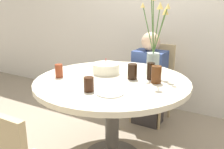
{
  "coord_description": "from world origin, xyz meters",
  "views": [
    {
      "loc": [
        0.97,
        -1.67,
        1.35
      ],
      "look_at": [
        0.0,
        0.0,
        0.78
      ],
      "focal_mm": 40.0,
      "sensor_mm": 36.0,
      "label": 1
    }
  ],
  "objects_px": {
    "chair_far_back": "(154,79)",
    "drink_glass_0": "(151,71)",
    "flower_vase": "(154,48)",
    "drink_glass_4": "(89,84)",
    "person_woman": "(149,82)",
    "drink_glass_1": "(156,74)",
    "drink_glass_2": "(59,71)",
    "birthday_cake": "(106,68)",
    "side_plate": "(110,93)",
    "drink_glass_3": "(132,72)"
  },
  "relations": [
    {
      "from": "chair_far_back",
      "to": "side_plate",
      "type": "bearing_deg",
      "value": -82.83
    },
    {
      "from": "drink_glass_0",
      "to": "person_woman",
      "type": "relative_size",
      "value": 0.13
    },
    {
      "from": "side_plate",
      "to": "drink_glass_4",
      "type": "relative_size",
      "value": 1.86
    },
    {
      "from": "drink_glass_2",
      "to": "drink_glass_3",
      "type": "bearing_deg",
      "value": 25.52
    },
    {
      "from": "side_plate",
      "to": "drink_glass_3",
      "type": "distance_m",
      "value": 0.38
    },
    {
      "from": "flower_vase",
      "to": "person_woman",
      "type": "bearing_deg",
      "value": 114.01
    },
    {
      "from": "birthday_cake",
      "to": "flower_vase",
      "type": "bearing_deg",
      "value": 22.75
    },
    {
      "from": "drink_glass_0",
      "to": "flower_vase",
      "type": "bearing_deg",
      "value": 102.65
    },
    {
      "from": "chair_far_back",
      "to": "drink_glass_0",
      "type": "relative_size",
      "value": 6.39
    },
    {
      "from": "drink_glass_2",
      "to": "person_woman",
      "type": "height_order",
      "value": "person_woman"
    },
    {
      "from": "drink_glass_0",
      "to": "drink_glass_4",
      "type": "bearing_deg",
      "value": -119.2
    },
    {
      "from": "drink_glass_0",
      "to": "drink_glass_1",
      "type": "height_order",
      "value": "drink_glass_0"
    },
    {
      "from": "drink_glass_4",
      "to": "drink_glass_3",
      "type": "bearing_deg",
      "value": 71.41
    },
    {
      "from": "flower_vase",
      "to": "drink_glass_4",
      "type": "xyz_separation_m",
      "value": [
        -0.24,
        -0.6,
        -0.19
      ]
    },
    {
      "from": "chair_far_back",
      "to": "birthday_cake",
      "type": "height_order",
      "value": "chair_far_back"
    },
    {
      "from": "chair_far_back",
      "to": "drink_glass_4",
      "type": "relative_size",
      "value": 8.57
    },
    {
      "from": "flower_vase",
      "to": "drink_glass_2",
      "type": "relative_size",
      "value": 6.71
    },
    {
      "from": "drink_glass_0",
      "to": "chair_far_back",
      "type": "bearing_deg",
      "value": 107.81
    },
    {
      "from": "birthday_cake",
      "to": "drink_glass_1",
      "type": "height_order",
      "value": "same"
    },
    {
      "from": "drink_glass_1",
      "to": "chair_far_back",
      "type": "bearing_deg",
      "value": 110.77
    },
    {
      "from": "drink_glass_4",
      "to": "flower_vase",
      "type": "bearing_deg",
      "value": 68.25
    },
    {
      "from": "side_plate",
      "to": "drink_glass_0",
      "type": "bearing_deg",
      "value": 75.66
    },
    {
      "from": "flower_vase",
      "to": "drink_glass_0",
      "type": "height_order",
      "value": "flower_vase"
    },
    {
      "from": "drink_glass_3",
      "to": "drink_glass_4",
      "type": "bearing_deg",
      "value": -108.59
    },
    {
      "from": "drink_glass_2",
      "to": "drink_glass_4",
      "type": "distance_m",
      "value": 0.44
    },
    {
      "from": "chair_far_back",
      "to": "drink_glass_1",
      "type": "height_order",
      "value": "chair_far_back"
    },
    {
      "from": "drink_glass_4",
      "to": "drink_glass_0",
      "type": "bearing_deg",
      "value": 60.8
    },
    {
      "from": "drink_glass_3",
      "to": "birthday_cake",
      "type": "bearing_deg",
      "value": 172.61
    },
    {
      "from": "side_plate",
      "to": "drink_glass_2",
      "type": "relative_size",
      "value": 1.72
    },
    {
      "from": "chair_far_back",
      "to": "drink_glass_0",
      "type": "bearing_deg",
      "value": -71.61
    },
    {
      "from": "flower_vase",
      "to": "drink_glass_2",
      "type": "distance_m",
      "value": 0.81
    },
    {
      "from": "drink_glass_3",
      "to": "drink_glass_4",
      "type": "xyz_separation_m",
      "value": [
        -0.14,
        -0.41,
        -0.01
      ]
    },
    {
      "from": "chair_far_back",
      "to": "drink_glass_3",
      "type": "bearing_deg",
      "value": -81.03
    },
    {
      "from": "drink_glass_4",
      "to": "drink_glass_1",
      "type": "bearing_deg",
      "value": 50.71
    },
    {
      "from": "drink_glass_4",
      "to": "person_woman",
      "type": "xyz_separation_m",
      "value": [
        0.01,
        1.13,
        -0.31
      ]
    },
    {
      "from": "drink_glass_2",
      "to": "side_plate",
      "type": "bearing_deg",
      "value": -11.8
    },
    {
      "from": "drink_glass_1",
      "to": "drink_glass_4",
      "type": "height_order",
      "value": "drink_glass_1"
    },
    {
      "from": "flower_vase",
      "to": "drink_glass_3",
      "type": "relative_size",
      "value": 5.94
    },
    {
      "from": "birthday_cake",
      "to": "side_plate",
      "type": "relative_size",
      "value": 1.22
    },
    {
      "from": "drink_glass_0",
      "to": "person_woman",
      "type": "distance_m",
      "value": 0.77
    },
    {
      "from": "birthday_cake",
      "to": "drink_glass_1",
      "type": "xyz_separation_m",
      "value": [
        0.47,
        -0.03,
        0.02
      ]
    },
    {
      "from": "side_plate",
      "to": "birthday_cake",
      "type": "bearing_deg",
      "value": 124.78
    },
    {
      "from": "flower_vase",
      "to": "drink_glass_4",
      "type": "bearing_deg",
      "value": -111.75
    },
    {
      "from": "chair_far_back",
      "to": "birthday_cake",
      "type": "xyz_separation_m",
      "value": [
        -0.14,
        -0.84,
        0.3
      ]
    },
    {
      "from": "person_woman",
      "to": "side_plate",
      "type": "bearing_deg",
      "value": -82.36
    },
    {
      "from": "drink_glass_3",
      "to": "drink_glass_4",
      "type": "relative_size",
      "value": 1.22
    },
    {
      "from": "chair_far_back",
      "to": "person_woman",
      "type": "distance_m",
      "value": 0.16
    },
    {
      "from": "drink_glass_1",
      "to": "drink_glass_3",
      "type": "bearing_deg",
      "value": -178.94
    },
    {
      "from": "birthday_cake",
      "to": "person_woman",
      "type": "xyz_separation_m",
      "value": [
        0.14,
        0.68,
        -0.3
      ]
    },
    {
      "from": "drink_glass_1",
      "to": "drink_glass_4",
      "type": "bearing_deg",
      "value": -129.29
    }
  ]
}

